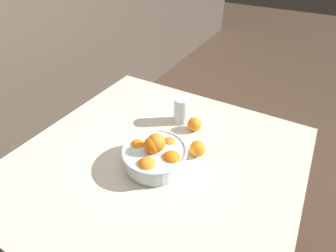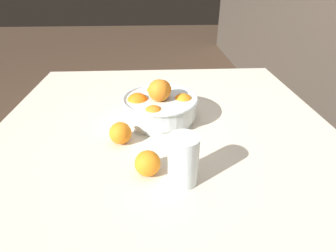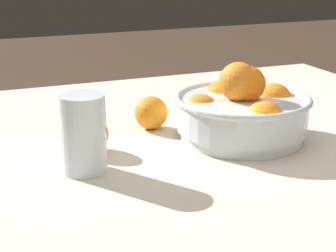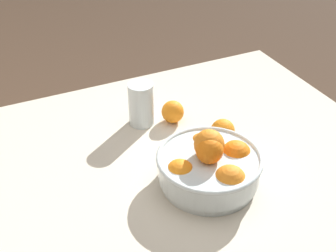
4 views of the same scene
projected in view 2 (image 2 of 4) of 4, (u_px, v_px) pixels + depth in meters
ground_plane at (165, 247)px, 1.30m from camera, size 12.00×12.00×0.00m
dining_table at (164, 138)px, 0.97m from camera, size 1.15×1.17×0.71m
fruit_bowl at (159, 105)px, 0.93m from camera, size 0.27×0.27×0.15m
juice_glass at (183, 162)px, 0.64m from camera, size 0.08×0.08×0.13m
orange_loose_near_bowl at (148, 163)px, 0.68m from camera, size 0.07×0.07×0.07m
orange_loose_front at (120, 133)px, 0.81m from camera, size 0.07×0.07×0.07m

